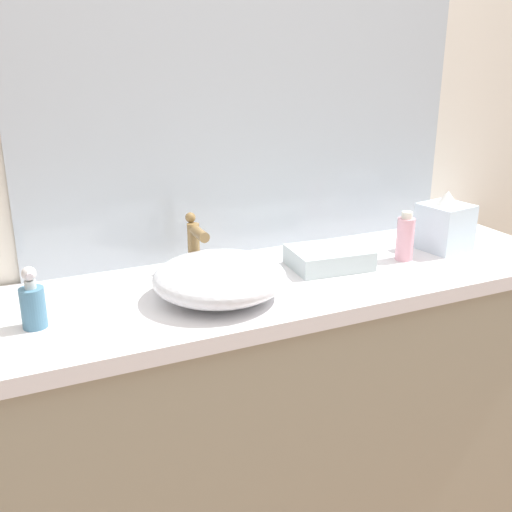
{
  "coord_description": "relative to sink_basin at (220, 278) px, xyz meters",
  "views": [
    {
      "loc": [
        -0.62,
        -0.89,
        1.49
      ],
      "look_at": [
        -0.01,
        0.42,
        0.98
      ],
      "focal_mm": 42.33,
      "sensor_mm": 36.0,
      "label": 1
    }
  ],
  "objects": [
    {
      "name": "soap_dispenser",
      "position": [
        -0.43,
        0.02,
        0.0
      ],
      "size": [
        0.05,
        0.05,
        0.14
      ],
      "color": "teal",
      "rests_on": "vanity_counter"
    },
    {
      "name": "wall_mirror_panel",
      "position": [
        0.23,
        0.31,
        0.59
      ],
      "size": [
        1.33,
        0.01,
        1.28
      ],
      "primitive_type": "cube",
      "color": "#B2BCC6",
      "rests_on": "vanity_counter"
    },
    {
      "name": "vanity_counter",
      "position": [
        0.23,
        0.06,
        -0.5
      ],
      "size": [
        1.65,
        0.5,
        0.9
      ],
      "color": "gray",
      "rests_on": "ground"
    },
    {
      "name": "lotion_bottle",
      "position": [
        0.59,
        0.04,
        0.01
      ],
      "size": [
        0.05,
        0.05,
        0.14
      ],
      "color": "#DC9BAB",
      "rests_on": "vanity_counter"
    },
    {
      "name": "folded_hand_towel",
      "position": [
        0.36,
        0.08,
        -0.03
      ],
      "size": [
        0.23,
        0.18,
        0.05
      ],
      "primitive_type": "cube",
      "rotation": [
        0.0,
        0.0,
        -0.09
      ],
      "color": "silver",
      "rests_on": "vanity_counter"
    },
    {
      "name": "faucet",
      "position": [
        0.0,
        0.18,
        0.04
      ],
      "size": [
        0.03,
        0.12,
        0.16
      ],
      "color": "olive",
      "rests_on": "vanity_counter"
    },
    {
      "name": "tissue_box",
      "position": [
        0.75,
        0.07,
        0.03
      ],
      "size": [
        0.15,
        0.15,
        0.18
      ],
      "color": "silver",
      "rests_on": "vanity_counter"
    },
    {
      "name": "bathroom_wall_rear",
      "position": [
        0.13,
        0.35,
        0.34
      ],
      "size": [
        6.0,
        0.06,
        2.6
      ],
      "primitive_type": "cube",
      "color": "silver",
      "rests_on": "ground"
    },
    {
      "name": "sink_basin",
      "position": [
        0.0,
        0.0,
        0.0
      ],
      "size": [
        0.33,
        0.32,
        0.1
      ],
      "primitive_type": "ellipsoid",
      "color": "silver",
      "rests_on": "vanity_counter"
    }
  ]
}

